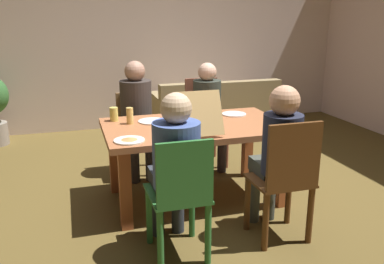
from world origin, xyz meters
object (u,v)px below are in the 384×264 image
object	(u,v)px
pizza_box_0	(192,124)
drinking_glass_1	(114,114)
chair_3	(180,196)
plate_0	(234,114)
plate_1	(129,140)
person_3	(175,159)
dining_table	(195,136)
person_1	(278,148)
person_0	(209,107)
plate_2	(152,121)
drinking_glass_0	(130,116)
person_2	(137,109)
chair_0	(204,119)
couch	(214,113)
chair_1	(285,180)
chair_2	(136,129)

from	to	relation	value
pizza_box_0	drinking_glass_1	size ratio (longest dim) A/B	4.15
drinking_glass_1	chair_3	bearing A→B (deg)	-77.31
plate_0	plate_1	world-z (taller)	plate_1
chair_3	person_3	xyz separation A→B (m)	(0.00, 0.14, 0.22)
chair_3	pizza_box_0	world-z (taller)	pizza_box_0
dining_table	person_1	world-z (taller)	person_1
person_0	plate_2	world-z (taller)	person_0
chair_3	person_3	size ratio (longest dim) A/B	0.77
plate_0	plate_1	distance (m)	1.26
chair_3	plate_2	xyz separation A→B (m)	(0.05, 1.13, 0.24)
plate_0	drinking_glass_0	xyz separation A→B (m)	(-1.04, -0.05, 0.07)
pizza_box_0	plate_1	distance (m)	0.59
person_3	drinking_glass_0	bearing A→B (deg)	99.24
plate_2	person_3	bearing A→B (deg)	-92.64
dining_table	person_1	bearing A→B (deg)	-62.53
person_3	person_1	bearing A→B (deg)	0.33
person_2	drinking_glass_1	distance (m)	0.52
drinking_glass_1	pizza_box_0	bearing A→B (deg)	-40.25
person_3	drinking_glass_1	bearing A→B (deg)	104.19
chair_0	couch	world-z (taller)	chair_0
person_3	pizza_box_0	bearing A→B (deg)	62.90
chair_0	couch	bearing A→B (deg)	64.59
person_0	drinking_glass_0	world-z (taller)	person_0
pizza_box_0	drinking_glass_1	bearing A→B (deg)	139.75
dining_table	chair_1	size ratio (longest dim) A/B	1.69
plate_2	person_2	bearing A→B (deg)	94.62
person_1	plate_1	distance (m)	1.14
chair_0	pizza_box_0	bearing A→B (deg)	-113.49
plate_2	dining_table	bearing A→B (deg)	-30.40
chair_0	chair_1	distance (m)	1.87
drinking_glass_0	couch	xyz separation A→B (m)	(1.51, 1.92, -0.52)
pizza_box_0	plate_2	xyz separation A→B (m)	(-0.27, 0.37, -0.05)
chair_2	plate_2	size ratio (longest dim) A/B	3.34
plate_0	person_1	bearing A→B (deg)	-94.02
chair_1	plate_1	bearing A→B (deg)	150.73
person_2	pizza_box_0	distance (m)	0.99
drinking_glass_0	plate_0	bearing A→B (deg)	2.82
chair_1	chair_3	world-z (taller)	chair_1
chair_1	person_3	distance (m)	0.84
dining_table	drinking_glass_0	bearing A→B (deg)	160.72
drinking_glass_1	plate_0	bearing A→B (deg)	-4.73
person_1	person_2	distance (m)	1.75
person_0	pizza_box_0	bearing A→B (deg)	-116.75
person_2	plate_2	size ratio (longest dim) A/B	4.73
dining_table	chair_2	bearing A→B (deg)	113.95
chair_3	drinking_glass_0	bearing A→B (deg)	98.12
chair_0	chair_2	size ratio (longest dim) A/B	1.13
chair_2	plate_2	xyz separation A→B (m)	(0.05, -0.69, 0.25)
chair_0	chair_3	world-z (taller)	chair_0
plate_2	drinking_glass_1	distance (m)	0.36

